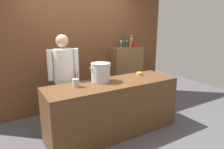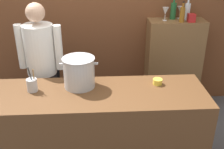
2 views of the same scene
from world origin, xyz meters
name	(u,v)px [view 2 (image 2 of 2)]	position (x,y,z in m)	size (l,w,h in m)	color
brick_back_panel	(93,2)	(0.00, 1.40, 1.50)	(4.40, 0.10, 3.00)	brown
prep_counter	(96,130)	(0.00, 0.00, 0.45)	(2.24, 0.70, 0.90)	brown
bar_cabinet	(173,65)	(1.11, 1.19, 0.65)	(0.76, 0.32, 1.29)	brown
chef	(42,63)	(-0.62, 0.62, 0.96)	(0.53, 0.38, 1.66)	black
stockpot_large	(79,72)	(-0.15, 0.15, 1.06)	(0.38, 0.33, 0.31)	#B7BABF
utensil_crock	(32,85)	(-0.61, 0.07, 0.97)	(0.10, 0.10, 0.26)	#B7BABF
butter_jar	(158,82)	(0.66, 0.14, 0.93)	(0.10, 0.10, 0.06)	yellow
wine_bottle_amber	(182,14)	(1.14, 1.10, 1.39)	(0.07, 0.07, 0.26)	#8C5919
wine_bottle_green	(173,11)	(1.06, 1.25, 1.41)	(0.08, 0.08, 0.29)	#1E592D
wine_bottle_clear	(187,11)	(1.24, 1.21, 1.41)	(0.07, 0.07, 0.31)	silver
wine_glass_wide	(180,10)	(1.16, 1.28, 1.41)	(0.08, 0.08, 0.16)	silver
wine_glass_tall	(165,11)	(0.94, 1.19, 1.41)	(0.08, 0.08, 0.17)	silver
spice_tin_red	(191,18)	(1.26, 1.10, 1.35)	(0.09, 0.09, 0.11)	red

